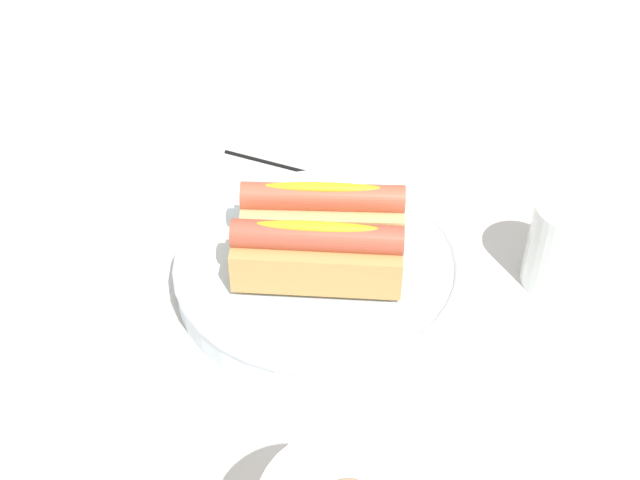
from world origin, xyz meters
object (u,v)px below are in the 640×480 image
object	(u,v)px
hotdog_back	(317,254)
serving_bowl	(320,269)
hotdog_front	(323,214)
water_glass	(563,248)
chopstick_near	(314,173)

from	to	relation	value
hotdog_back	serving_bowl	bearing A→B (deg)	-90.71
hotdog_front	water_glass	world-z (taller)	hotdog_front
serving_bowl	water_glass	distance (m)	0.23
serving_bowl	chopstick_near	size ratio (longest dim) A/B	1.25
hotdog_back	chopstick_near	xyz separation A→B (m)	(0.02, -0.20, -0.06)
serving_bowl	water_glass	xyz separation A→B (m)	(-0.22, -0.02, 0.02)
hotdog_front	chopstick_near	xyz separation A→B (m)	(0.02, -0.14, -0.06)
hotdog_front	chopstick_near	distance (m)	0.16
hotdog_back	chopstick_near	size ratio (longest dim) A/B	0.68
water_glass	chopstick_near	world-z (taller)	water_glass
serving_bowl	hotdog_back	distance (m)	0.05
hotdog_front	hotdog_back	xyz separation A→B (m)	(0.00, 0.05, 0.00)
water_glass	chopstick_near	xyz separation A→B (m)	(0.24, -0.15, -0.04)
hotdog_front	serving_bowl	bearing A→B (deg)	89.29
serving_bowl	water_glass	world-z (taller)	water_glass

